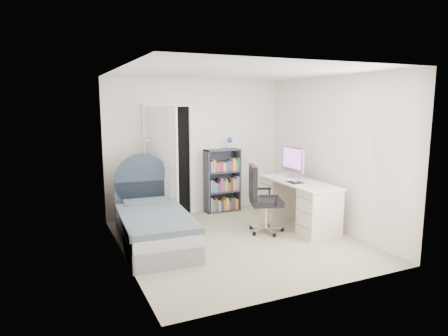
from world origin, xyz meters
name	(u,v)px	position (x,y,z in m)	size (l,w,h in m)	color
room_shell	(239,159)	(0.00, 0.00, 1.25)	(3.50, 3.70, 2.60)	gray
door	(164,163)	(-0.70, 1.54, 1.03)	(0.92, 0.77, 2.06)	black
bed	(153,225)	(-1.19, 0.45, 0.28)	(1.06, 2.06, 1.24)	gray
nightstand	(142,202)	(-1.10, 1.62, 0.35)	(0.35, 0.35, 0.53)	tan
floor_lamp	(146,188)	(-1.02, 1.59, 0.60)	(0.21, 0.21, 1.47)	silver
bookcase	(223,183)	(0.47, 1.65, 0.55)	(0.67, 0.29, 1.42)	#353F49
desk	(298,202)	(1.24, 0.25, 0.43)	(0.64, 1.60, 1.31)	beige
office_chair	(261,196)	(0.51, 0.23, 0.60)	(0.62, 0.63, 1.09)	silver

